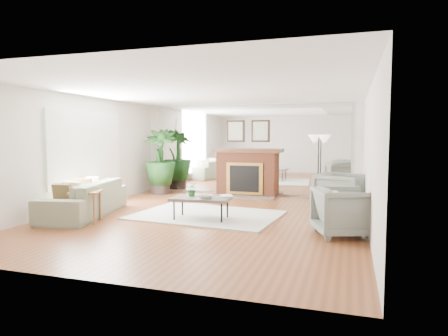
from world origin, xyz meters
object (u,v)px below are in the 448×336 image
(coffee_table, at_px, (201,199))
(side_table, at_px, (86,196))
(armchair_front, at_px, (343,212))
(potted_ficus, at_px, (160,159))
(floor_lamp, at_px, (319,144))
(armchair_back, at_px, (339,192))
(fireplace, at_px, (246,171))
(sofa, at_px, (84,199))

(coffee_table, relative_size, side_table, 1.74)
(armchair_front, xyz_separation_m, potted_ficus, (-4.98, 3.41, 0.57))
(coffee_table, distance_m, side_table, 2.16)
(side_table, distance_m, floor_lamp, 5.67)
(potted_ficus, relative_size, floor_lamp, 1.10)
(armchair_back, bearing_deg, fireplace, 72.55)
(fireplace, bearing_deg, potted_ficus, -170.52)
(armchair_back, bearing_deg, sofa, 128.05)
(coffee_table, relative_size, sofa, 0.48)
(sofa, xyz_separation_m, floor_lamp, (4.37, 3.46, 1.06))
(coffee_table, distance_m, armchair_front, 2.66)
(sofa, bearing_deg, floor_lamp, 116.34)
(sofa, height_order, side_table, sofa)
(fireplace, bearing_deg, coffee_table, -90.44)
(floor_lamp, bearing_deg, armchair_front, -79.30)
(coffee_table, height_order, sofa, sofa)
(coffee_table, distance_m, floor_lamp, 3.84)
(sofa, bearing_deg, potted_ficus, 166.80)
(fireplace, bearing_deg, floor_lamp, -6.11)
(sofa, height_order, floor_lamp, floor_lamp)
(coffee_table, bearing_deg, sofa, -172.95)
(coffee_table, height_order, armchair_front, armchair_front)
(armchair_back, relative_size, floor_lamp, 0.55)
(coffee_table, height_order, floor_lamp, floor_lamp)
(sofa, height_order, armchair_back, armchair_back)
(fireplace, relative_size, coffee_table, 1.77)
(side_table, height_order, floor_lamp, floor_lamp)
(sofa, relative_size, floor_lamp, 1.45)
(armchair_front, distance_m, floor_lamp, 3.81)
(fireplace, distance_m, armchair_front, 4.62)
(fireplace, height_order, side_table, fireplace)
(coffee_table, bearing_deg, floor_lamp, 58.35)
(side_table, bearing_deg, armchair_front, 4.63)
(armchair_front, xyz_separation_m, floor_lamp, (-0.68, 3.61, 1.01))
(side_table, distance_m, potted_ficus, 3.83)
(coffee_table, xyz_separation_m, sofa, (-2.42, -0.30, -0.06))
(sofa, height_order, potted_ficus, potted_ficus)
(coffee_table, height_order, potted_ficus, potted_ficus)
(fireplace, xyz_separation_m, sofa, (-2.45, -3.66, -0.31))
(potted_ficus, bearing_deg, sofa, -91.20)
(armchair_back, distance_m, armchair_front, 2.23)
(fireplace, relative_size, armchair_front, 2.35)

